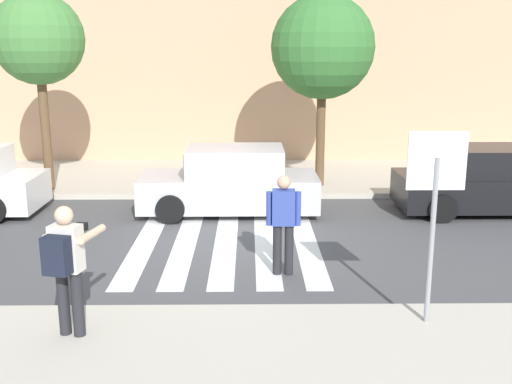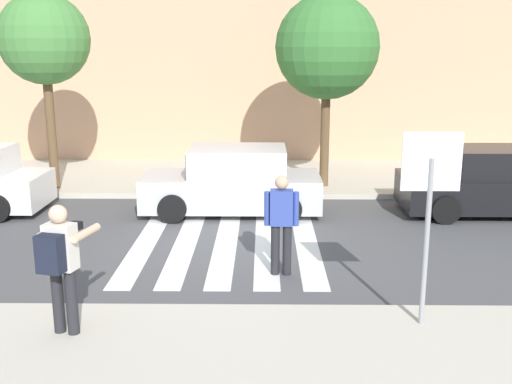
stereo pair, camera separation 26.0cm
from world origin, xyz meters
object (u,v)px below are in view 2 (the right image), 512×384
parked_car_silver (233,183)px  stop_sign (430,187)px  street_tree_west (44,40)px  street_tree_center (327,48)px  photographer_with_backpack (60,259)px  pedestrian_crossing (281,219)px  parked_car_black (493,183)px

parked_car_silver → stop_sign: bearing=-65.0°
stop_sign → street_tree_west: street_tree_west is taller
street_tree_center → photographer_with_backpack: bearing=-115.8°
pedestrian_crossing → street_tree_west: size_ratio=0.34×
photographer_with_backpack → parked_car_silver: 6.72m
photographer_with_backpack → street_tree_west: bearing=109.6°
photographer_with_backpack → pedestrian_crossing: size_ratio=1.00×
parked_car_silver → parked_car_black: bearing=-0.0°
photographer_with_backpack → street_tree_center: 10.03m
stop_sign → street_tree_west: size_ratio=0.52×
stop_sign → pedestrian_crossing: size_ratio=1.51×
parked_car_black → street_tree_center: size_ratio=0.82×
pedestrian_crossing → street_tree_center: street_tree_center is taller
stop_sign → parked_car_black: stop_sign is taller
street_tree_center → stop_sign: bearing=-86.6°
parked_car_black → pedestrian_crossing: bearing=-141.9°
photographer_with_backpack → parked_car_black: photographer_with_backpack is taller
parked_car_black → photographer_with_backpack: bearing=-140.8°
parked_car_silver → street_tree_west: 6.16m
stop_sign → parked_car_silver: size_ratio=0.63×
parked_car_silver → parked_car_black: (6.02, -0.00, 0.00)m
pedestrian_crossing → parked_car_black: bearing=38.1°
pedestrian_crossing → parked_car_black: 6.38m
pedestrian_crossing → parked_car_silver: (-1.00, 3.94, -0.25)m
pedestrian_crossing → street_tree_center: bearing=77.9°
photographer_with_backpack → street_tree_west: 9.33m
stop_sign → photographer_with_backpack: size_ratio=1.51×
pedestrian_crossing → photographer_with_backpack: bearing=-139.1°
stop_sign → parked_car_silver: bearing=115.0°
pedestrian_crossing → street_tree_west: 8.83m
photographer_with_backpack → street_tree_center: (4.21, 8.72, 2.61)m
parked_car_black → stop_sign: bearing=-117.7°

